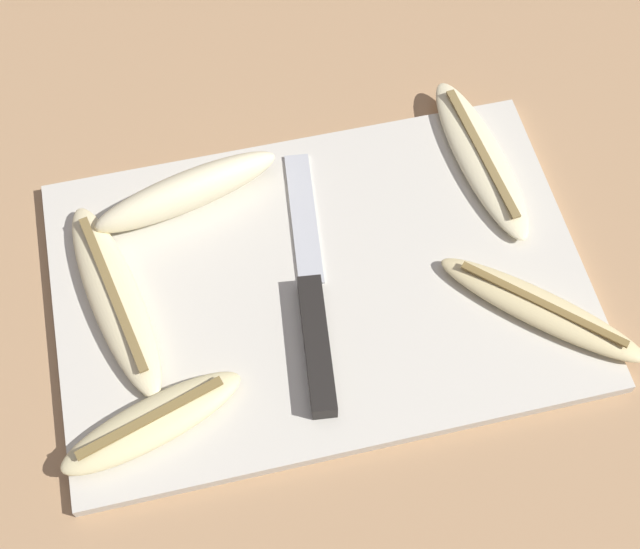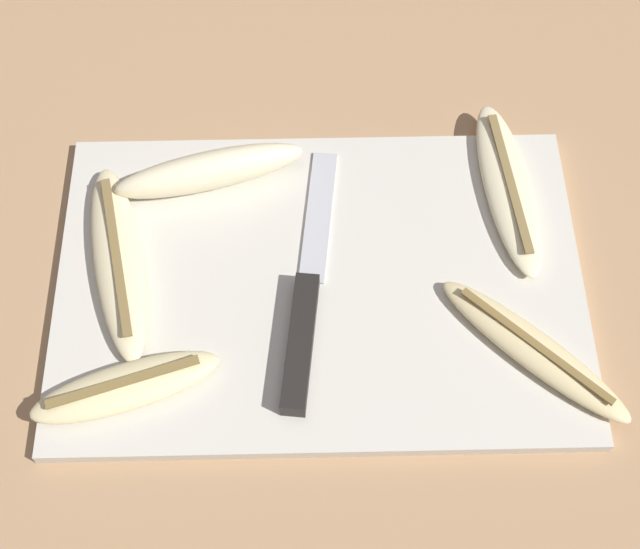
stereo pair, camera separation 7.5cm
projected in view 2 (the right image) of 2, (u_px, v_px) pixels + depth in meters
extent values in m
plane|color=tan|center=(320.00, 287.00, 0.77)|extent=(4.00, 4.00, 0.00)
cube|color=beige|center=(320.00, 284.00, 0.77)|extent=(0.45, 0.30, 0.01)
cube|color=black|center=(300.00, 343.00, 0.72)|extent=(0.03, 0.12, 0.02)
cube|color=#B7BABF|center=(316.00, 216.00, 0.79)|extent=(0.04, 0.14, 0.00)
ellipsoid|color=beige|center=(119.00, 261.00, 0.76)|extent=(0.08, 0.20, 0.02)
cube|color=olive|center=(116.00, 254.00, 0.75)|extent=(0.04, 0.15, 0.00)
ellipsoid|color=beige|center=(508.00, 187.00, 0.80)|extent=(0.06, 0.19, 0.02)
cube|color=olive|center=(510.00, 181.00, 0.79)|extent=(0.02, 0.15, 0.00)
ellipsoid|color=beige|center=(534.00, 350.00, 0.72)|extent=(0.16, 0.15, 0.02)
cube|color=olive|center=(536.00, 345.00, 0.71)|extent=(0.11, 0.11, 0.00)
ellipsoid|color=beige|center=(126.00, 387.00, 0.70)|extent=(0.16, 0.08, 0.02)
cube|color=olive|center=(123.00, 382.00, 0.69)|extent=(0.12, 0.04, 0.00)
ellipsoid|color=beige|center=(209.00, 171.00, 0.79)|extent=(0.17, 0.07, 0.04)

